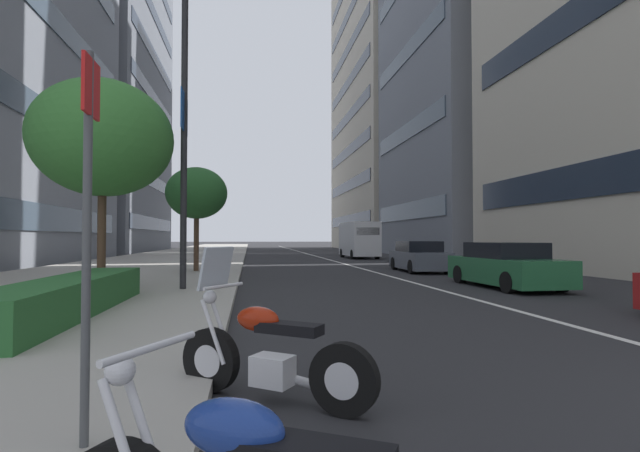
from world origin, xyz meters
name	(u,v)px	position (x,y,z in m)	size (l,w,h in m)	color
sidewalk_right_plaza	(168,261)	(30.00, 11.05, 0.07)	(160.00, 9.95, 0.15)	#A39E93
lane_centre_stripe	(321,257)	(35.00, 0.00, 0.00)	(110.00, 0.16, 0.01)	silver
motorcycle_far_end_row	(269,356)	(2.44, 5.52, 0.44)	(1.32, 1.81, 1.48)	black
car_mid_block_traffic	(505,266)	(11.71, -2.38, 0.67)	(4.59, 1.92, 1.43)	#236038
car_lead_in_lane	(419,257)	(18.76, -2.15, 0.67)	(4.28, 1.94, 1.42)	#4C515B
delivery_van_ahead	(359,239)	(33.23, -2.73, 1.48)	(5.19, 2.23, 2.78)	silver
parking_sign_by_curb	(88,208)	(1.34, 6.82, 1.77)	(0.32, 0.06, 2.72)	#47494C
street_lamp_with_banners	(194,101)	(11.41, 7.28, 5.46)	(1.26, 2.11, 9.01)	#232326
clipped_hedge_bed	(68,296)	(7.19, 9.04, 0.48)	(6.46, 1.10, 0.67)	#28602D
street_tree_by_lamp_post	(103,139)	(11.09, 9.62, 4.24)	(3.67, 3.67, 5.66)	#473323
street_tree_far_plaza	(197,193)	(18.68, 7.99, 3.51)	(2.64, 2.64, 4.50)	#473323
office_tower_far_left_down_avenue	(406,73)	(61.93, -16.69, 25.48)	(27.12, 17.34, 50.95)	beige
office_tower_behind_plaza	(64,77)	(55.57, 27.20, 20.34)	(25.26, 20.44, 40.67)	slate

